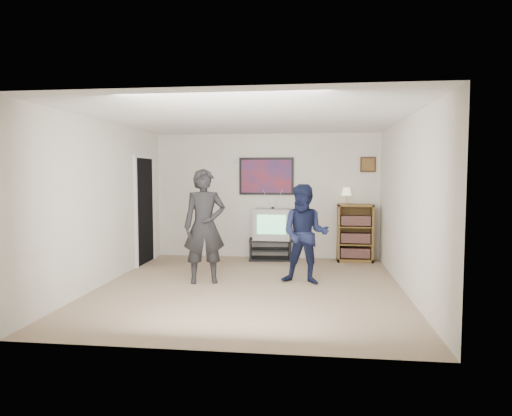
% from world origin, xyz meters
% --- Properties ---
extents(room_shell, '(4.51, 5.00, 2.51)m').
position_xyz_m(room_shell, '(0.00, 0.35, 1.25)').
color(room_shell, '#816B52').
rests_on(room_shell, ground).
extents(media_stand, '(0.87, 0.54, 0.42)m').
position_xyz_m(media_stand, '(0.10, 2.23, 0.21)').
color(media_stand, black).
rests_on(media_stand, room_shell).
extents(crt_television, '(0.73, 0.63, 0.60)m').
position_xyz_m(crt_television, '(0.15, 2.23, 0.72)').
color(crt_television, '#A2A29D').
rests_on(crt_television, media_stand).
extents(bookshelf, '(0.68, 0.39, 1.11)m').
position_xyz_m(bookshelf, '(1.75, 2.28, 0.56)').
color(bookshelf, brown).
rests_on(bookshelf, room_shell).
extents(table_lamp, '(0.20, 0.20, 0.32)m').
position_xyz_m(table_lamp, '(1.58, 2.32, 1.27)').
color(table_lamp, '#FDEEBF').
rests_on(table_lamp, bookshelf).
extents(person_tall, '(0.74, 0.59, 1.77)m').
position_xyz_m(person_tall, '(-0.74, 0.21, 0.89)').
color(person_tall, black).
rests_on(person_tall, room_shell).
extents(person_short, '(0.83, 0.69, 1.54)m').
position_xyz_m(person_short, '(0.81, 0.34, 0.77)').
color(person_short, '#141937').
rests_on(person_short, room_shell).
extents(controller_left, '(0.06, 0.11, 0.03)m').
position_xyz_m(controller_left, '(-0.68, 0.39, 1.25)').
color(controller_left, white).
rests_on(controller_left, person_tall).
extents(controller_right, '(0.04, 0.12, 0.03)m').
position_xyz_m(controller_right, '(0.85, 0.52, 1.07)').
color(controller_right, white).
rests_on(controller_right, person_short).
extents(poster, '(1.10, 0.03, 0.75)m').
position_xyz_m(poster, '(0.00, 2.48, 1.65)').
color(poster, black).
rests_on(poster, room_shell).
extents(air_vent, '(0.28, 0.02, 0.14)m').
position_xyz_m(air_vent, '(-0.55, 2.48, 1.95)').
color(air_vent, white).
rests_on(air_vent, room_shell).
extents(small_picture, '(0.30, 0.03, 0.30)m').
position_xyz_m(small_picture, '(2.00, 2.48, 1.88)').
color(small_picture, black).
rests_on(small_picture, room_shell).
extents(doorway, '(0.03, 0.85, 2.00)m').
position_xyz_m(doorway, '(-2.23, 1.60, 1.00)').
color(doorway, black).
rests_on(doorway, room_shell).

